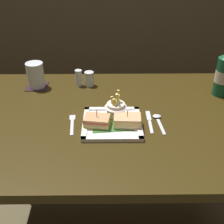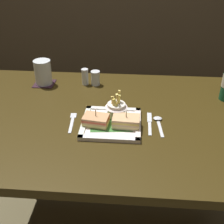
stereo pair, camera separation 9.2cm
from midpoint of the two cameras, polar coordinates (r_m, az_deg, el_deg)
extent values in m
cube|color=#33260B|center=(1.23, -2.16, -1.56)|extent=(1.37, 0.86, 0.04)
cylinder|color=black|center=(1.85, -20.83, -5.45)|extent=(0.08, 0.08, 0.71)
cylinder|color=black|center=(1.82, 17.74, -5.30)|extent=(0.08, 0.08, 0.71)
cube|color=white|center=(1.16, -2.26, -2.37)|extent=(0.23, 0.23, 0.01)
cube|color=#366F2C|center=(1.16, -2.26, -2.13)|extent=(0.17, 0.14, 0.00)
cube|color=white|center=(1.07, -2.40, -5.12)|extent=(0.23, 0.02, 0.01)
cube|color=white|center=(1.25, -2.16, 0.60)|extent=(0.23, 0.02, 0.01)
cube|color=white|center=(1.17, -7.44, -2.06)|extent=(0.02, 0.23, 0.01)
cube|color=white|center=(1.16, 2.93, -2.01)|extent=(0.02, 0.23, 0.01)
cube|color=tan|center=(1.15, -5.20, -2.47)|extent=(0.10, 0.08, 0.01)
cube|color=#E6C971|center=(1.14, -5.22, -2.15)|extent=(0.10, 0.08, 0.01)
cube|color=tan|center=(1.14, -5.24, -1.82)|extent=(0.10, 0.08, 0.01)
cube|color=#D0563A|center=(1.14, -5.26, -1.48)|extent=(0.10, 0.08, 0.01)
cube|color=tan|center=(1.13, -5.28, -1.15)|extent=(0.10, 0.08, 0.01)
cylinder|color=tan|center=(1.13, -5.28, -1.17)|extent=(0.00, 0.00, 0.07)
cube|color=tan|center=(1.14, 0.64, -2.44)|extent=(0.11, 0.07, 0.01)
cube|color=#EACC7C|center=(1.14, 0.64, -2.10)|extent=(0.11, 0.07, 0.01)
cube|color=#D9B07D|center=(1.14, 0.65, -1.76)|extent=(0.11, 0.07, 0.01)
cube|color=#E3C253|center=(1.13, 0.65, -1.42)|extent=(0.11, 0.07, 0.01)
cube|color=tan|center=(1.13, 0.65, -1.07)|extent=(0.11, 0.07, 0.01)
cylinder|color=tan|center=(1.13, 0.65, -1.22)|extent=(0.00, 0.00, 0.07)
cylinder|color=silver|center=(1.19, -1.48, 0.43)|extent=(0.07, 0.07, 0.06)
cone|color=white|center=(1.18, -1.50, 1.48)|extent=(0.09, 0.09, 0.03)
cube|color=#EBC96F|center=(1.18, -2.21, 1.71)|extent=(0.01, 0.02, 0.05)
cube|color=#EEC768|center=(1.18, -2.41, 1.59)|extent=(0.01, 0.01, 0.05)
cube|color=#E0D26B|center=(1.19, -1.02, 2.14)|extent=(0.01, 0.01, 0.06)
cube|color=#D7C454|center=(1.16, -1.43, 1.32)|extent=(0.03, 0.01, 0.06)
cube|color=#ECD064|center=(1.17, -1.13, 2.03)|extent=(0.02, 0.03, 0.08)
cube|color=#DBBD5D|center=(1.19, -1.19, 2.59)|extent=(0.02, 0.01, 0.08)
cube|color=#F0D065|center=(1.16, -2.01, 1.52)|extent=(0.02, 0.02, 0.06)
cube|color=#F2CD7C|center=(1.16, -1.67, 1.18)|extent=(0.01, 0.01, 0.05)
cylinder|color=#155635|center=(1.43, 18.91, 6.41)|extent=(0.07, 0.07, 0.18)
cylinder|color=beige|center=(1.42, 18.94, 6.54)|extent=(0.07, 0.07, 0.06)
cube|color=black|center=(1.52, -15.96, 4.72)|extent=(0.10, 0.10, 0.00)
cylinder|color=silver|center=(1.49, -16.30, 6.86)|extent=(0.08, 0.08, 0.12)
cylinder|color=silver|center=(1.51, -16.11, 5.62)|extent=(0.07, 0.07, 0.05)
cube|color=silver|center=(1.17, -10.00, -2.98)|extent=(0.02, 0.11, 0.00)
cube|color=silver|center=(1.23, -9.79, -1.11)|extent=(0.03, 0.04, 0.00)
cube|color=silver|center=(1.16, 5.23, -2.92)|extent=(0.01, 0.09, 0.00)
cube|color=silver|center=(1.22, 4.93, -0.82)|extent=(0.02, 0.07, 0.00)
cube|color=silver|center=(1.16, 7.22, -2.90)|extent=(0.02, 0.11, 0.00)
ellipsoid|color=silver|center=(1.22, 6.51, -0.86)|extent=(0.04, 0.03, 0.01)
cylinder|color=silver|center=(1.47, -8.25, 6.32)|extent=(0.03, 0.03, 0.07)
cylinder|color=white|center=(1.48, -8.21, 5.82)|extent=(0.03, 0.03, 0.04)
cylinder|color=silver|center=(1.46, -8.37, 7.78)|extent=(0.03, 0.03, 0.01)
cylinder|color=silver|center=(1.47, -6.21, 6.18)|extent=(0.04, 0.04, 0.06)
cylinder|color=#373426|center=(1.47, -6.19, 5.75)|extent=(0.04, 0.04, 0.03)
cylinder|color=silver|center=(1.45, -6.29, 7.46)|extent=(0.05, 0.05, 0.01)
camera|label=1|loc=(0.05, -92.25, -1.36)|focal=47.34mm
camera|label=2|loc=(0.05, 87.75, 1.36)|focal=47.34mm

